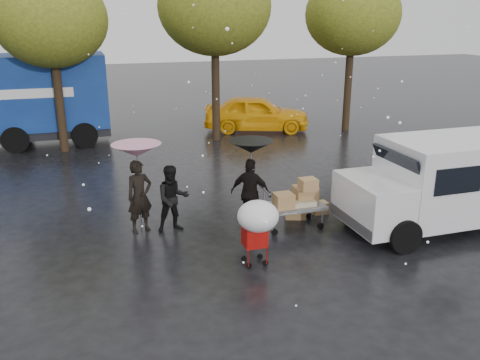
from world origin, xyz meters
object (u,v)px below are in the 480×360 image
object	(u,v)px
yellow_taxi	(257,113)
blue_truck	(4,102)
vendor_cart	(297,199)
shopping_cart	(257,219)
person_black	(251,193)
white_van	(448,181)
person_pink	(140,196)

from	to	relation	value
yellow_taxi	blue_truck	bearing A→B (deg)	107.13
vendor_cart	shopping_cart	distance (m)	2.34
person_black	yellow_taxi	size ratio (longest dim) A/B	0.37
person_black	white_van	distance (m)	4.78
person_black	yellow_taxi	xyz separation A→B (m)	(3.70, 10.05, -0.08)
shopping_cart	blue_truck	size ratio (longest dim) A/B	0.18
shopping_cart	yellow_taxi	distance (m)	12.83
person_pink	vendor_cart	size ratio (longest dim) A/B	1.16
vendor_cart	white_van	size ratio (longest dim) A/B	0.31
vendor_cart	shopping_cart	size ratio (longest dim) A/B	1.04
person_pink	white_van	size ratio (longest dim) A/B	0.36
vendor_cart	yellow_taxi	xyz separation A→B (m)	(2.65, 10.43, 0.06)
person_pink	vendor_cart	distance (m)	3.76
white_van	person_black	bearing A→B (deg)	162.86
white_van	blue_truck	xyz separation A→B (m)	(-11.05, 11.81, 0.60)
person_black	white_van	world-z (taller)	white_van
yellow_taxi	person_pink	bearing A→B (deg)	165.60
person_pink	white_van	distance (m)	7.42
person_pink	shopping_cart	xyz separation A→B (m)	(2.04, -2.59, 0.19)
person_black	yellow_taxi	world-z (taller)	person_black
white_van	blue_truck	distance (m)	16.19
vendor_cart	yellow_taxi	world-z (taller)	yellow_taxi
blue_truck	yellow_taxi	xyz separation A→B (m)	(10.20, -0.36, -0.97)
shopping_cart	blue_truck	world-z (taller)	blue_truck
shopping_cart	yellow_taxi	xyz separation A→B (m)	(4.26, 12.10, -0.28)
white_van	blue_truck	bearing A→B (deg)	133.10
person_pink	yellow_taxi	world-z (taller)	person_pink
person_pink	vendor_cart	bearing A→B (deg)	-33.88
white_van	vendor_cart	bearing A→B (deg)	163.63
person_pink	yellow_taxi	distance (m)	11.40
person_black	yellow_taxi	bearing A→B (deg)	-73.76
person_black	blue_truck	world-z (taller)	blue_truck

